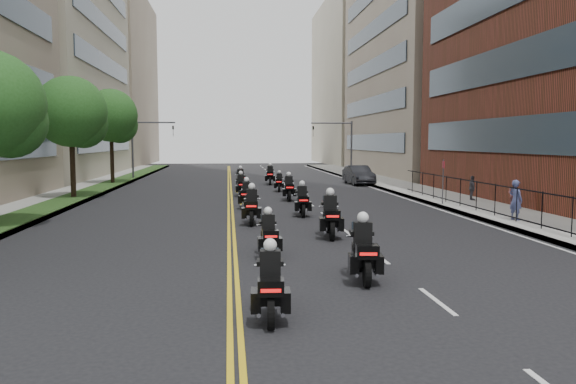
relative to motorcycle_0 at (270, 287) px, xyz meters
name	(u,v)px	position (x,y,z in m)	size (l,w,h in m)	color
ground	(299,306)	(0.71, 0.80, -0.65)	(160.00, 160.00, 0.00)	black
sidewalk_right	(426,193)	(12.71, 25.80, -0.58)	(4.00, 90.00, 0.15)	gray
sidewalk_left	(65,197)	(-11.29, 25.80, -0.58)	(4.00, 90.00, 0.15)	gray
grass_strip	(78,195)	(-10.49, 25.80, -0.48)	(2.00, 90.00, 0.04)	#203D16
building_right_tan	(440,36)	(22.18, 48.80, 14.35)	(15.11, 28.00, 30.00)	gray
building_right_far	(370,83)	(22.21, 78.80, 12.35)	(15.00, 28.00, 26.00)	#A19A82
building_left_mid	(22,8)	(-21.27, 48.80, 16.35)	(16.11, 28.00, 34.00)	#A19A82
building_left_far	(94,80)	(-21.29, 78.80, 12.35)	(16.00, 28.00, 26.00)	gray
iron_fence	(505,202)	(11.71, 12.80, 0.25)	(0.05, 28.00, 1.50)	black
street_trees	(45,113)	(-10.34, 19.41, 4.48)	(4.40, 38.40, 7.98)	black
traffic_signal_right	(342,141)	(10.24, 42.80, 3.04)	(4.09, 0.20, 5.60)	#3F3F44
traffic_signal_left	(143,141)	(-8.83, 42.80, 3.04)	(4.09, 0.20, 5.60)	#3F3F44
motorcycle_0	(270,287)	(0.00, 0.00, 0.00)	(0.56, 2.25, 1.66)	black
motorcycle_1	(363,253)	(2.69, 2.93, 0.06)	(0.71, 2.45, 1.81)	black
motorcycle_2	(268,237)	(0.41, 6.25, -0.03)	(0.49, 2.14, 1.58)	black
motorcycle_3	(330,218)	(3.03, 9.59, 0.09)	(0.71, 2.56, 1.89)	black
motorcycle_4	(252,208)	(0.18, 13.36, 0.06)	(0.62, 2.46, 1.81)	black
motorcycle_5	(302,202)	(2.77, 15.81, 0.03)	(0.59, 2.34, 1.73)	black
motorcycle_6	(246,196)	(0.13, 19.21, 0.02)	(0.65, 2.30, 1.70)	black
motorcycle_7	(289,189)	(2.88, 22.97, 0.04)	(0.59, 2.40, 1.77)	black
motorcycle_8	(241,186)	(0.00, 26.05, 0.01)	(0.56, 2.28, 1.68)	black
motorcycle_9	(279,183)	(2.86, 29.26, -0.05)	(0.61, 2.07, 1.53)	black
motorcycle_10	(241,179)	(0.12, 32.38, 0.03)	(0.66, 2.36, 1.74)	black
motorcycle_11	(270,176)	(2.68, 35.83, 0.07)	(0.66, 2.47, 1.83)	black
parked_sedan	(359,175)	(10.11, 35.00, 0.15)	(1.69, 4.86, 1.60)	black
pedestrian_a	(516,200)	(11.91, 12.27, 0.40)	(0.66, 0.43, 1.80)	#454D7F
pedestrian_b	(514,194)	(14.21, 16.72, 0.23)	(0.71, 0.55, 1.46)	brown
pedestrian_c	(472,188)	(13.60, 20.53, 0.22)	(0.85, 0.35, 1.45)	#43424A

